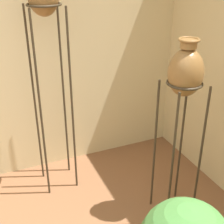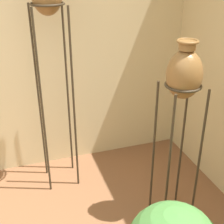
{
  "view_description": "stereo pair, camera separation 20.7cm",
  "coord_description": "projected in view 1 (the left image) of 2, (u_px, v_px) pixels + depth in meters",
  "views": [
    {
      "loc": [
        0.14,
        -0.85,
        2.11
      ],
      "look_at": [
        1.11,
        1.41,
        0.92
      ],
      "focal_mm": 50.0,
      "sensor_mm": 36.0,
      "label": 1
    },
    {
      "loc": [
        0.34,
        -0.92,
        2.11
      ],
      "look_at": [
        1.11,
        1.41,
        0.92
      ],
      "focal_mm": 50.0,
      "sensor_mm": 36.0,
      "label": 2
    }
  ],
  "objects": [
    {
      "name": "vase_stand_tall",
      "position": [
        44.0,
        6.0,
        2.55
      ],
      "size": [
        0.31,
        0.31,
        2.13
      ],
      "color": "#382D1E",
      "rests_on": "ground_plane"
    },
    {
      "name": "vase_stand_medium",
      "position": [
        185.0,
        77.0,
        2.37
      ],
      "size": [
        0.3,
        0.3,
        1.61
      ],
      "color": "#382D1E",
      "rests_on": "ground_plane"
    }
  ]
}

